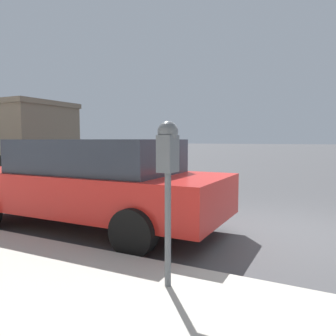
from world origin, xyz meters
The scene contains 3 objects.
ground_plane centered at (0.00, 0.00, 0.00)m, with size 220.00×220.00×0.00m, color #424244.
parking_meter centered at (-2.73, 0.59, 1.31)m, with size 0.21×0.19×1.55m.
car_red centered at (-1.07, 2.93, 0.80)m, with size 2.05×4.79×1.51m.
Camera 1 is at (-5.40, -0.78, 1.51)m, focal length 35.00 mm.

